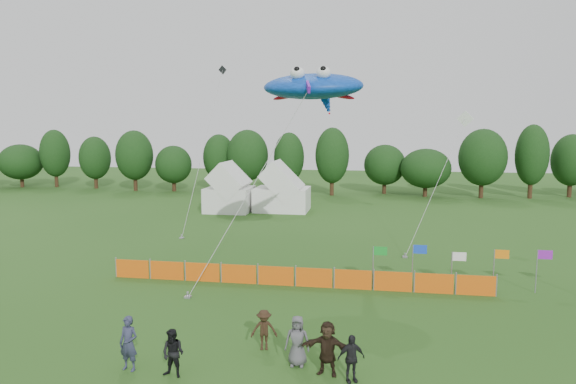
% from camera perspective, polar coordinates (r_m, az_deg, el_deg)
% --- Properties ---
extents(ground, '(160.00, 160.00, 0.00)m').
position_cam_1_polar(ground, '(19.66, -3.02, -17.49)').
color(ground, '#234C16').
rests_on(ground, ground).
extents(treeline, '(104.57, 8.78, 8.36)m').
position_cam_1_polar(treeline, '(62.52, 7.37, 3.51)').
color(treeline, '#382314').
rests_on(treeline, ground).
extents(tent_left, '(4.37, 4.37, 3.86)m').
position_cam_1_polar(tent_left, '(50.30, -6.51, 0.06)').
color(tent_left, white).
rests_on(tent_left, ground).
extents(tent_right, '(5.29, 4.23, 3.73)m').
position_cam_1_polar(tent_right, '(50.29, -0.66, 0.03)').
color(tent_right, white).
rests_on(tent_right, ground).
extents(barrier_fence, '(19.90, 0.06, 1.00)m').
position_cam_1_polar(barrier_fence, '(26.95, 0.74, -9.39)').
color(barrier_fence, '#DA560C').
rests_on(barrier_fence, ground).
extents(flag_row, '(10.73, 0.73, 2.26)m').
position_cam_1_polar(flag_row, '(27.76, 20.31, -7.33)').
color(flag_row, gray).
rests_on(flag_row, ground).
extents(spectator_a, '(0.75, 0.56, 1.88)m').
position_cam_1_polar(spectator_a, '(18.89, -17.29, -15.77)').
color(spectator_a, '#2A2D47').
rests_on(spectator_a, ground).
extents(spectator_b, '(0.87, 0.73, 1.62)m').
position_cam_1_polar(spectator_b, '(18.11, -12.65, -17.09)').
color(spectator_b, black).
rests_on(spectator_b, ground).
extents(spectator_c, '(1.07, 0.74, 1.52)m').
position_cam_1_polar(spectator_c, '(19.68, -2.68, -15.04)').
color(spectator_c, black).
rests_on(spectator_c, ground).
extents(spectator_d, '(1.00, 0.71, 1.57)m').
position_cam_1_polar(spectator_d, '(17.57, 7.02, -17.86)').
color(spectator_d, black).
rests_on(spectator_d, ground).
extents(spectator_e, '(0.87, 0.57, 1.77)m').
position_cam_1_polar(spectator_e, '(18.45, 1.04, -16.20)').
color(spectator_e, '#4E4D52').
rests_on(spectator_e, ground).
extents(spectator_f, '(1.76, 0.83, 1.83)m').
position_cam_1_polar(spectator_f, '(17.87, 4.39, -16.91)').
color(spectator_f, black).
rests_on(spectator_f, ground).
extents(stingray_kite, '(8.45, 12.66, 11.38)m').
position_cam_1_polar(stingray_kite, '(28.74, 2.96, 11.53)').
color(stingray_kite, blue).
rests_on(stingray_kite, ground).
extents(small_kite_white, '(5.36, 8.17, 9.42)m').
position_cam_1_polar(small_kite_white, '(38.42, 17.54, 4.03)').
color(small_kite_white, white).
rests_on(small_kite_white, ground).
extents(small_kite_dark, '(0.83, 10.86, 13.77)m').
position_cam_1_polar(small_kite_dark, '(43.67, -9.01, 6.34)').
color(small_kite_dark, black).
rests_on(small_kite_dark, ground).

